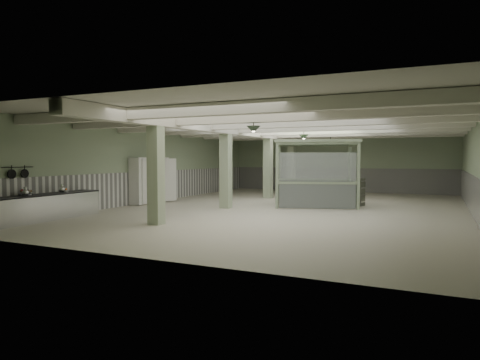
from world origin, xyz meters
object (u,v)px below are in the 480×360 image
at_px(walkin_cooler, 150,181).
at_px(filing_cabinet, 358,192).
at_px(prep_counter, 42,207).
at_px(guard_booth, 316,163).

bearing_deg(walkin_cooler, filing_cabinet, 18.39).
height_order(prep_counter, walkin_cooler, walkin_cooler).
relative_size(prep_counter, filing_cabinet, 3.68).
bearing_deg(guard_booth, prep_counter, -147.74).
distance_m(prep_counter, walkin_cooler, 6.22).
xyz_separation_m(prep_counter, guard_booth, (7.27, 8.65, 1.49)).
xyz_separation_m(walkin_cooler, filing_cabinet, (9.16, 3.04, -0.45)).
bearing_deg(prep_counter, guard_booth, 49.98).
distance_m(guard_booth, filing_cabinet, 2.31).
relative_size(guard_booth, filing_cabinet, 3.51).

